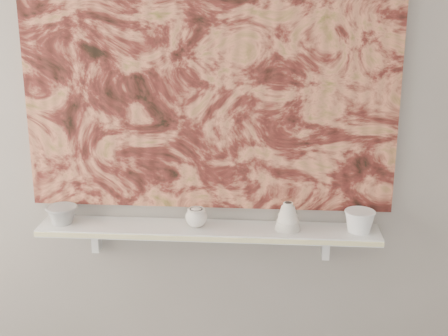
# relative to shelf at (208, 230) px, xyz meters

# --- Properties ---
(wall_back) EXTENTS (3.60, 0.00, 3.60)m
(wall_back) POSITION_rel_shelf_xyz_m (0.00, 0.09, 0.44)
(wall_back) COLOR gray
(wall_back) RESTS_ON floor
(shelf) EXTENTS (1.40, 0.18, 0.03)m
(shelf) POSITION_rel_shelf_xyz_m (0.00, 0.00, 0.00)
(shelf) COLOR white
(shelf) RESTS_ON wall_back
(shelf_stripe) EXTENTS (1.40, 0.01, 0.02)m
(shelf_stripe) POSITION_rel_shelf_xyz_m (0.00, -0.09, 0.00)
(shelf_stripe) COLOR beige
(shelf_stripe) RESTS_ON shelf
(bracket_left) EXTENTS (0.03, 0.06, 0.12)m
(bracket_left) POSITION_rel_shelf_xyz_m (-0.49, 0.06, -0.07)
(bracket_left) COLOR white
(bracket_left) RESTS_ON wall_back
(bracket_right) EXTENTS (0.03, 0.06, 0.12)m
(bracket_right) POSITION_rel_shelf_xyz_m (0.49, 0.06, -0.07)
(bracket_right) COLOR white
(bracket_right) RESTS_ON wall_back
(painting) EXTENTS (1.50, 0.02, 1.10)m
(painting) POSITION_rel_shelf_xyz_m (0.00, 0.08, 0.62)
(painting) COLOR maroon
(painting) RESTS_ON wall_back
(house_motif) EXTENTS (0.09, 0.00, 0.08)m
(house_motif) POSITION_rel_shelf_xyz_m (0.45, 0.07, 0.32)
(house_motif) COLOR black
(house_motif) RESTS_ON painting
(bowl_grey) EXTENTS (0.17, 0.17, 0.08)m
(bowl_grey) POSITION_rel_shelf_xyz_m (-0.61, 0.00, 0.05)
(bowl_grey) COLOR gray
(bowl_grey) RESTS_ON shelf
(cup_cream) EXTENTS (0.12, 0.12, 0.08)m
(cup_cream) POSITION_rel_shelf_xyz_m (-0.05, 0.00, 0.06)
(cup_cream) COLOR white
(cup_cream) RESTS_ON shelf
(bell_vessel) EXTENTS (0.11, 0.11, 0.12)m
(bell_vessel) POSITION_rel_shelf_xyz_m (0.33, 0.00, 0.07)
(bell_vessel) COLOR white
(bell_vessel) RESTS_ON shelf
(bowl_white) EXTENTS (0.15, 0.15, 0.09)m
(bowl_white) POSITION_rel_shelf_xyz_m (0.61, 0.00, 0.06)
(bowl_white) COLOR white
(bowl_white) RESTS_ON shelf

